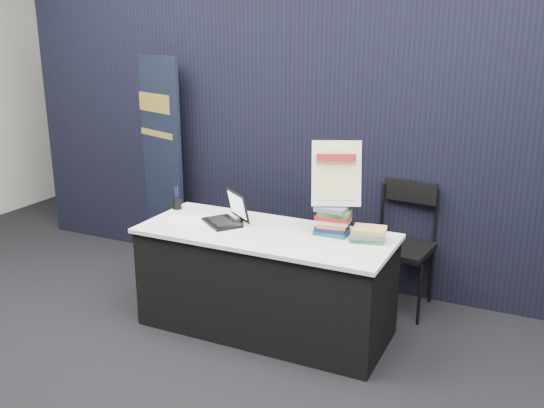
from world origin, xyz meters
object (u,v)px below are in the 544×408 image
Objects in this scene: book_stack_short at (369,234)px; laptop at (225,215)px; info_sign at (336,174)px; stacking_chair at (402,241)px; display_table at (265,281)px; pullup_banner at (158,169)px; book_stack_tall at (333,220)px.

laptop is at bearing -175.40° from book_stack_short.
book_stack_short is 0.53× the size of info_sign.
book_stack_short is at bearing -32.40° from info_sign.
info_sign is at bearing 171.41° from book_stack_short.
book_stack_short is 0.70m from stacking_chair.
laptop is (-0.36, 0.05, 0.43)m from display_table.
book_stack_short is at bearing 1.34° from pullup_banner.
book_stack_tall reaches higher than display_table.
stacking_chair reaches higher than book_stack_tall.
display_table is at bearing -168.92° from book_stack_short.
stacking_chair is at bearing 69.72° from laptop.
laptop is 0.89m from info_sign.
book_stack_short is 0.13× the size of pullup_banner.
info_sign is (0.00, 0.03, 0.32)m from book_stack_tall.
book_stack_short is 0.46m from info_sign.
display_table is 0.67m from book_stack_tall.
stacking_chair reaches higher than display_table.
book_stack_tall is 0.23× the size of stacking_chair.
book_stack_tall is at bearing 178.10° from book_stack_short.
stacking_chair is (0.33, 0.64, -0.31)m from book_stack_tall.
laptop is 0.81m from book_stack_tall.
laptop reaches higher than book_stack_tall.
book_stack_short is 0.25× the size of stacking_chair.
stacking_chair reaches higher than laptop.
pullup_banner is 2.40m from stacking_chair.
laptop is 0.40× the size of stacking_chair.
display_table is at bearing 177.81° from info_sign.
display_table is 7.43× the size of book_stack_short.
display_table is 1.12m from stacking_chair.
book_stack_short is (1.06, 0.09, -0.01)m from laptop.
book_stack_tall is (0.80, 0.09, 0.05)m from laptop.
display_table is 3.97× the size of info_sign.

